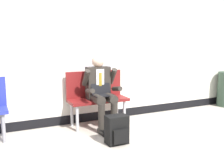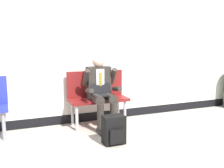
# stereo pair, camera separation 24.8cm
# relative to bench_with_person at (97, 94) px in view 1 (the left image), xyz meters

# --- Properties ---
(ground_plane) EXTENTS (18.00, 18.00, 0.00)m
(ground_plane) POSITION_rel_bench_with_person_xyz_m (0.34, -0.33, -0.54)
(ground_plane) COLOR #B2A899
(station_wall) EXTENTS (5.95, 0.14, 2.71)m
(station_wall) POSITION_rel_bench_with_person_xyz_m (0.34, 0.27, 0.80)
(station_wall) COLOR silver
(station_wall) RESTS_ON ground
(bench_with_person) EXTENTS (1.02, 0.42, 0.94)m
(bench_with_person) POSITION_rel_bench_with_person_xyz_m (0.00, 0.00, 0.00)
(bench_with_person) COLOR maroon
(bench_with_person) RESTS_ON ground
(person_seated) EXTENTS (0.57, 0.70, 1.23)m
(person_seated) POSITION_rel_bench_with_person_xyz_m (0.00, -0.20, 0.11)
(person_seated) COLOR #2D2823
(person_seated) RESTS_ON ground
(backpack) EXTENTS (0.31, 0.24, 0.41)m
(backpack) POSITION_rel_bench_with_person_xyz_m (-0.08, -0.96, -0.34)
(backpack) COLOR black
(backpack) RESTS_ON ground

